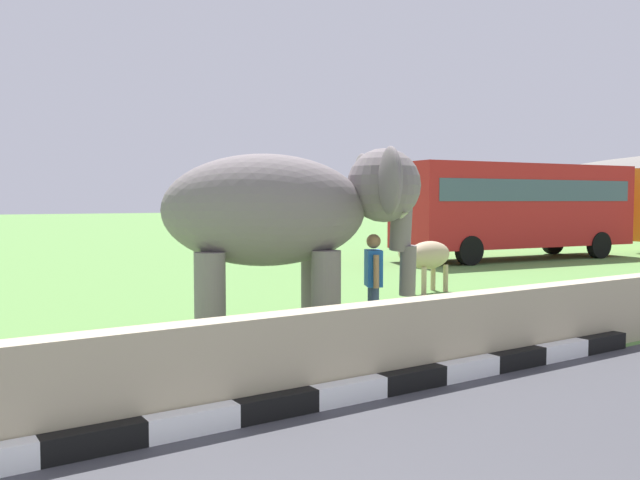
% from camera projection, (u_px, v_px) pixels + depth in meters
% --- Properties ---
extents(striped_curb, '(16.20, 0.20, 0.24)m').
position_uv_depth(striped_curb, '(38.00, 453.00, 5.47)').
color(striped_curb, white).
rests_on(striped_curb, ground_plane).
extents(barrier_parapet, '(28.00, 0.36, 1.00)m').
position_uv_depth(barrier_parapet, '(271.00, 362.00, 6.99)').
color(barrier_parapet, tan).
rests_on(barrier_parapet, ground_plane).
extents(elephant, '(4.05, 3.14, 3.01)m').
position_uv_depth(elephant, '(289.00, 214.00, 10.16)').
color(elephant, slate).
rests_on(elephant, ground_plane).
extents(person_handler, '(0.40, 0.62, 1.66)m').
position_uv_depth(person_handler, '(373.00, 279.00, 10.66)').
color(person_handler, navy).
rests_on(person_handler, ground_plane).
extents(bus_red, '(9.86, 3.60, 3.50)m').
position_uv_depth(bus_red, '(516.00, 203.00, 24.71)').
color(bus_red, '#B21E1E').
rests_on(bus_red, ground_plane).
extents(cow_near, '(1.93, 0.92, 1.23)m').
position_uv_depth(cow_near, '(428.00, 256.00, 15.71)').
color(cow_near, tan).
rests_on(cow_near, ground_plane).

